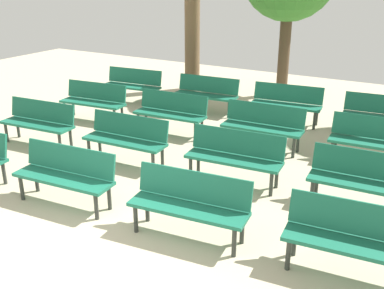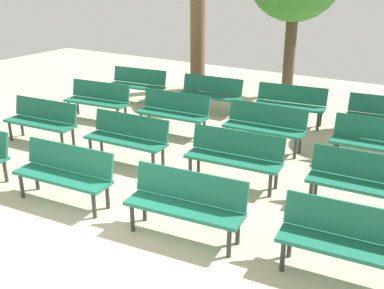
{
  "view_description": "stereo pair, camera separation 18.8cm",
  "coord_description": "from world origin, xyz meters",
  "px_view_note": "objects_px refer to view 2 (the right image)",
  "views": [
    {
      "loc": [
        3.6,
        -2.91,
        3.34
      ],
      "look_at": [
        0.0,
        3.33,
        0.55
      ],
      "focal_mm": 42.28,
      "sensor_mm": 36.0,
      "label": 1
    },
    {
      "loc": [
        3.77,
        -2.81,
        3.34
      ],
      "look_at": [
        0.0,
        3.33,
        0.55
      ],
      "focal_mm": 42.28,
      "sensor_mm": 36.0,
      "label": 2
    }
  ],
  "objects_px": {
    "bench_r1_c0": "(42,119)",
    "bench_r3_c2": "(290,102)",
    "bench_r1_c1": "(128,136)",
    "bench_r0_c3": "(351,239)",
    "bench_r2_c3": "(378,140)",
    "bench_r3_c0": "(137,83)",
    "bench_r0_c1": "(65,171)",
    "bench_r0_c2": "(186,201)",
    "bench_r2_c2": "(265,124)",
    "bench_r2_c0": "(98,98)",
    "bench_r2_c1": "(174,110)",
    "bench_r1_c2": "(235,154)",
    "bench_r3_c1": "(210,92)",
    "tree_2": "(198,42)",
    "bench_r1_c3": "(365,180)"
  },
  "relations": [
    {
      "from": "bench_r2_c0",
      "to": "bench_r1_c2",
      "type": "bearing_deg",
      "value": -24.28
    },
    {
      "from": "bench_r3_c2",
      "to": "bench_r0_c1",
      "type": "bearing_deg",
      "value": -112.42
    },
    {
      "from": "bench_r1_c1",
      "to": "bench_r3_c0",
      "type": "height_order",
      "value": "same"
    },
    {
      "from": "bench_r0_c3",
      "to": "bench_r3_c1",
      "type": "xyz_separation_m",
      "value": [
        -4.57,
        4.88,
        0.0
      ]
    },
    {
      "from": "bench_r1_c0",
      "to": "bench_r1_c2",
      "type": "bearing_deg",
      "value": -0.22
    },
    {
      "from": "bench_r1_c1",
      "to": "bench_r0_c2",
      "type": "bearing_deg",
      "value": -37.83
    },
    {
      "from": "bench_r3_c1",
      "to": "bench_r1_c3",
      "type": "bearing_deg",
      "value": -40.0
    },
    {
      "from": "bench_r2_c1",
      "to": "bench_r2_c2",
      "type": "bearing_deg",
      "value": 1.11
    },
    {
      "from": "bench_r1_c0",
      "to": "bench_r2_c0",
      "type": "relative_size",
      "value": 1.0
    },
    {
      "from": "bench_r2_c3",
      "to": "bench_r3_c1",
      "type": "xyz_separation_m",
      "value": [
        -4.22,
        1.4,
        0.0
      ]
    },
    {
      "from": "bench_r2_c0",
      "to": "bench_r3_c1",
      "type": "bearing_deg",
      "value": 37.87
    },
    {
      "from": "bench_r3_c1",
      "to": "bench_r0_c2",
      "type": "bearing_deg",
      "value": -67.61
    },
    {
      "from": "bench_r1_c3",
      "to": "bench_r3_c0",
      "type": "xyz_separation_m",
      "value": [
        -6.52,
        3.04,
        0.0
      ]
    },
    {
      "from": "bench_r1_c1",
      "to": "bench_r2_c0",
      "type": "distance_m",
      "value": 2.77
    },
    {
      "from": "bench_r2_c3",
      "to": "bench_r0_c1",
      "type": "bearing_deg",
      "value": -137.94
    },
    {
      "from": "bench_r3_c1",
      "to": "bench_r2_c2",
      "type": "bearing_deg",
      "value": -40.84
    },
    {
      "from": "bench_r1_c1",
      "to": "bench_r0_c3",
      "type": "bearing_deg",
      "value": -20.37
    },
    {
      "from": "bench_r1_c0",
      "to": "bench_r3_c2",
      "type": "distance_m",
      "value": 5.46
    },
    {
      "from": "bench_r1_c0",
      "to": "bench_r2_c0",
      "type": "xyz_separation_m",
      "value": [
        -0.1,
        1.77,
        0.0
      ]
    },
    {
      "from": "bench_r0_c2",
      "to": "bench_r2_c0",
      "type": "bearing_deg",
      "value": 138.17
    },
    {
      "from": "bench_r0_c2",
      "to": "bench_r2_c2",
      "type": "height_order",
      "value": "same"
    },
    {
      "from": "bench_r2_c0",
      "to": "bench_r2_c3",
      "type": "distance_m",
      "value": 6.22
    },
    {
      "from": "bench_r0_c2",
      "to": "bench_r2_c1",
      "type": "distance_m",
      "value": 4.11
    },
    {
      "from": "bench_r0_c3",
      "to": "bench_r3_c1",
      "type": "height_order",
      "value": "same"
    },
    {
      "from": "bench_r3_c1",
      "to": "tree_2",
      "type": "distance_m",
      "value": 2.49
    },
    {
      "from": "bench_r1_c0",
      "to": "bench_r3_c0",
      "type": "relative_size",
      "value": 1.0
    },
    {
      "from": "bench_r2_c2",
      "to": "bench_r3_c2",
      "type": "relative_size",
      "value": 0.99
    },
    {
      "from": "bench_r0_c2",
      "to": "bench_r2_c3",
      "type": "height_order",
      "value": "same"
    },
    {
      "from": "bench_r2_c0",
      "to": "tree_2",
      "type": "height_order",
      "value": "tree_2"
    },
    {
      "from": "bench_r0_c1",
      "to": "bench_r0_c2",
      "type": "distance_m",
      "value": 2.08
    },
    {
      "from": "bench_r1_c0",
      "to": "tree_2",
      "type": "bearing_deg",
      "value": 80.74
    },
    {
      "from": "bench_r0_c1",
      "to": "bench_r2_c0",
      "type": "bearing_deg",
      "value": 120.67
    },
    {
      "from": "bench_r1_c1",
      "to": "bench_r2_c0",
      "type": "bearing_deg",
      "value": 140.45
    },
    {
      "from": "bench_r2_c3",
      "to": "bench_r0_c3",
      "type": "bearing_deg",
      "value": -87.72
    },
    {
      "from": "bench_r1_c2",
      "to": "bench_r2_c2",
      "type": "height_order",
      "value": "same"
    },
    {
      "from": "bench_r2_c2",
      "to": "tree_2",
      "type": "xyz_separation_m",
      "value": [
        -3.6,
        3.43,
        0.88
      ]
    },
    {
      "from": "bench_r3_c0",
      "to": "bench_r3_c2",
      "type": "relative_size",
      "value": 1.0
    },
    {
      "from": "bench_r2_c2",
      "to": "bench_r0_c3",
      "type": "bearing_deg",
      "value": -56.42
    },
    {
      "from": "bench_r0_c2",
      "to": "bench_r3_c2",
      "type": "xyz_separation_m",
      "value": [
        -0.5,
        5.27,
        0.0
      ]
    },
    {
      "from": "bench_r0_c2",
      "to": "bench_r3_c0",
      "type": "height_order",
      "value": "same"
    },
    {
      "from": "bench_r2_c2",
      "to": "bench_r3_c0",
      "type": "distance_m",
      "value": 4.54
    },
    {
      "from": "bench_r1_c1",
      "to": "bench_r2_c0",
      "type": "height_order",
      "value": "same"
    },
    {
      "from": "bench_r0_c3",
      "to": "bench_r3_c0",
      "type": "relative_size",
      "value": 1.0
    },
    {
      "from": "bench_r2_c1",
      "to": "bench_r2_c3",
      "type": "bearing_deg",
      "value": 1.95
    },
    {
      "from": "bench_r1_c2",
      "to": "bench_r3_c1",
      "type": "xyz_separation_m",
      "value": [
        -2.33,
        3.33,
        0.0
      ]
    },
    {
      "from": "bench_r1_c1",
      "to": "bench_r1_c2",
      "type": "xyz_separation_m",
      "value": [
        2.08,
        0.22,
        0.0
      ]
    },
    {
      "from": "bench_r1_c1",
      "to": "bench_r2_c2",
      "type": "height_order",
      "value": "same"
    },
    {
      "from": "bench_r1_c0",
      "to": "bench_r0_c1",
      "type": "bearing_deg",
      "value": -39.38
    },
    {
      "from": "bench_r0_c3",
      "to": "bench_r0_c1",
      "type": "bearing_deg",
      "value": 179.79
    },
    {
      "from": "bench_r1_c0",
      "to": "bench_r1_c2",
      "type": "height_order",
      "value": "same"
    }
  ]
}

